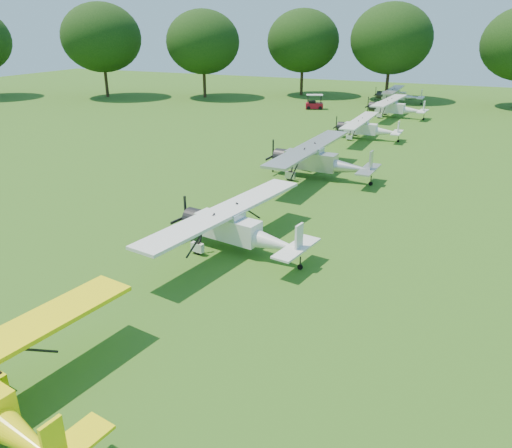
{
  "coord_description": "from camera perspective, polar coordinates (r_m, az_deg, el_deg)",
  "views": [
    {
      "loc": [
        10.6,
        -16.88,
        10.08
      ],
      "look_at": [
        1.81,
        2.78,
        1.4
      ],
      "focal_mm": 35.0,
      "sensor_mm": 36.0,
      "label": 1
    }
  ],
  "objects": [
    {
      "name": "golf_cart",
      "position": [
        65.12,
        6.63,
        13.44
      ],
      "size": [
        2.4,
        1.92,
        1.79
      ],
      "rotation": [
        0.0,
        0.0,
        0.37
      ],
      "color": "#A10B1F",
      "rests_on": "ground"
    },
    {
      "name": "ground",
      "position": [
        22.34,
        -7.18,
        -5.06
      ],
      "size": [
        160.0,
        160.0,
        0.0
      ],
      "primitive_type": "plane",
      "color": "#255214",
      "rests_on": "ground"
    },
    {
      "name": "aircraft_7",
      "position": [
        72.03,
        15.88,
        14.06
      ],
      "size": [
        6.48,
        10.29,
        2.04
      ],
      "rotation": [
        0.0,
        0.0,
        0.0
      ],
      "color": "#BBBBC0",
      "rests_on": "ground"
    },
    {
      "name": "aircraft_5",
      "position": [
        48.25,
        12.44,
        10.76
      ],
      "size": [
        6.18,
        9.82,
        1.94
      ],
      "rotation": [
        0.0,
        0.0,
        -0.01
      ],
      "color": "silver",
      "rests_on": "ground"
    },
    {
      "name": "aircraft_4",
      "position": [
        34.99,
        7.16,
        7.41
      ],
      "size": [
        7.63,
        12.14,
        2.39
      ],
      "rotation": [
        0.0,
        0.0,
        -0.05
      ],
      "color": "#BBBBC0",
      "rests_on": "ground"
    },
    {
      "name": "tree_belt",
      "position": [
        18.55,
        1.74,
        15.6
      ],
      "size": [
        137.36,
        130.27,
        14.52
      ],
      "color": "black",
      "rests_on": "ground"
    },
    {
      "name": "aircraft_3",
      "position": [
        23.29,
        -2.22,
        -0.29
      ],
      "size": [
        7.0,
        11.08,
        2.18
      ],
      "rotation": [
        0.0,
        0.0,
        -0.17
      ],
      "color": "silver",
      "rests_on": "ground"
    },
    {
      "name": "aircraft_6",
      "position": [
        60.68,
        15.55,
        12.81
      ],
      "size": [
        6.83,
        10.9,
        2.14
      ],
      "rotation": [
        0.0,
        0.0,
        -0.08
      ],
      "color": "silver",
      "rests_on": "ground"
    }
  ]
}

